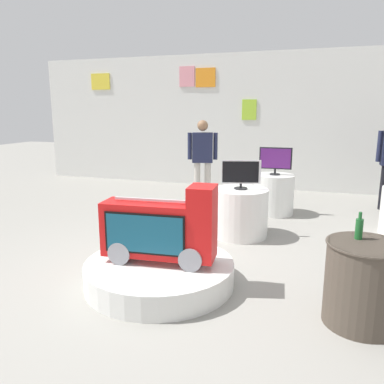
% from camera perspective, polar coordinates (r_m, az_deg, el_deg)
% --- Properties ---
extents(ground_plane, '(30.00, 30.00, 0.00)m').
position_cam_1_polar(ground_plane, '(4.62, -2.91, -11.64)').
color(ground_plane, gray).
extents(back_wall_display, '(11.31, 0.13, 3.18)m').
position_cam_1_polar(back_wall_display, '(9.36, 8.88, 10.39)').
color(back_wall_display, silver).
rests_on(back_wall_display, ground).
extents(main_display_pedestal, '(1.62, 1.62, 0.26)m').
position_cam_1_polar(main_display_pedestal, '(4.26, -4.86, -11.91)').
color(main_display_pedestal, silver).
rests_on(main_display_pedestal, ground).
extents(novelty_firetruck_tv, '(1.23, 0.49, 0.86)m').
position_cam_1_polar(novelty_firetruck_tv, '(4.08, -4.69, -5.81)').
color(novelty_firetruck_tv, gray).
rests_on(novelty_firetruck_tv, main_display_pedestal).
extents(display_pedestal_left_rear, '(0.71, 0.71, 0.72)m').
position_cam_1_polar(display_pedestal_left_rear, '(7.11, 12.16, -0.32)').
color(display_pedestal_left_rear, silver).
rests_on(display_pedestal_left_rear, ground).
extents(tv_on_left_rear, '(0.58, 0.18, 0.49)m').
position_cam_1_polar(tv_on_left_rear, '(7.00, 12.39, 4.79)').
color(tv_on_left_rear, black).
rests_on(tv_on_left_rear, display_pedestal_left_rear).
extents(display_pedestal_center_rear, '(0.82, 0.82, 0.72)m').
position_cam_1_polar(display_pedestal_center_rear, '(5.76, 7.21, -3.06)').
color(display_pedestal_center_rear, silver).
rests_on(display_pedestal_center_rear, ground).
extents(tv_on_center_rear, '(0.56, 0.19, 0.43)m').
position_cam_1_polar(tv_on_center_rear, '(5.63, 7.35, 2.81)').
color(tv_on_center_rear, black).
rests_on(tv_on_center_rear, display_pedestal_center_rear).
extents(side_table_round, '(0.68, 0.68, 0.75)m').
position_cam_1_polar(side_table_round, '(3.74, 24.25, -12.34)').
color(side_table_round, '#4C4238').
rests_on(side_table_round, ground).
extents(bottle_on_side_table, '(0.07, 0.07, 0.25)m').
position_cam_1_polar(bottle_on_side_table, '(3.67, 23.73, -4.98)').
color(bottle_on_side_table, '#195926').
rests_on(bottle_on_side_table, side_table_round).
extents(shopper_browsing_near_truck, '(0.54, 0.29, 1.68)m').
position_cam_1_polar(shopper_browsing_near_truck, '(7.18, 1.58, 5.17)').
color(shopper_browsing_near_truck, '#B2ADA3').
rests_on(shopper_browsing_near_truck, ground).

